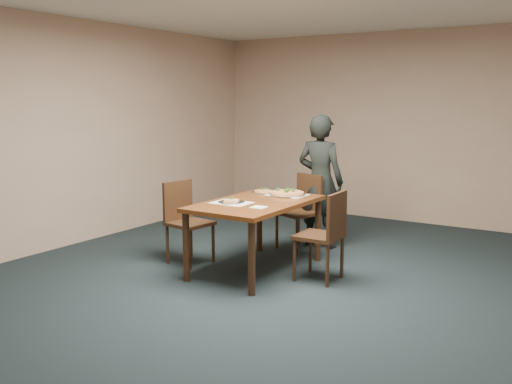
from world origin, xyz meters
The scene contains 13 objects.
ground centered at (0.00, 0.00, 0.00)m, with size 8.00×8.00×0.00m, color black.
room_shell centered at (0.00, 0.00, 1.74)m, with size 8.00×8.00×8.00m.
dining_table centered at (-0.45, 0.68, 0.66)m, with size 0.90×1.50×0.75m.
chair_far centered at (-0.46, 1.77, 0.52)m, with size 0.53×0.53×0.91m.
chair_left centered at (-1.30, 0.54, 0.52)m, with size 0.47×0.47×0.91m.
chair_right centered at (0.33, 0.76, 0.52)m, with size 0.43×0.43×0.91m.
diner centered at (-0.32, 1.96, 0.82)m, with size 0.60×0.39×1.64m, color black.
placemat_main centered at (-0.37, 1.21, 0.75)m, with size 0.42×0.32×0.00m, color white.
placemat_near centered at (-0.62, 0.47, 0.75)m, with size 0.40×0.30×0.00m, color white.
pizza_pan centered at (-0.37, 1.21, 0.77)m, with size 0.41×0.41×0.07m.
slice_plate_near centered at (-0.62, 0.48, 0.76)m, with size 0.28×0.28×0.05m.
slice_plate_far centered at (-0.68, 1.21, 0.76)m, with size 0.28×0.28×0.06m.
napkin centered at (-0.24, 0.41, 0.75)m, with size 0.14×0.14×0.01m, color white.
Camera 1 is at (2.71, -4.30, 1.82)m, focal length 40.00 mm.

